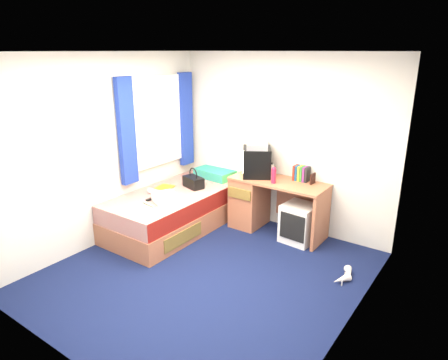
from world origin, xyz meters
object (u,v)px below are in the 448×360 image
Objects in this scene: white_heels at (345,276)px; magazine at (164,188)px; bed at (175,210)px; pink_water_bottle at (274,176)px; aerosol_can at (272,171)px; colour_swatch_fan at (150,204)px; storage_cube at (299,223)px; pillow at (216,173)px; desk at (261,200)px; handbag at (193,182)px; vcr at (257,145)px; picture_frame at (313,179)px; towel at (166,198)px; remote_control at (152,199)px; water_bottle at (155,192)px; crt_tv at (256,162)px.

magazine is at bearing -179.11° from white_heels.
pink_water_bottle is at bearing 25.96° from bed.
colour_swatch_fan is at bearing -127.36° from aerosol_can.
pink_water_bottle reaches higher than storage_cube.
desk is at bearing -9.18° from pillow.
magazine reaches higher than colour_swatch_fan.
vcr is at bearing 45.38° from handbag.
towel is at bearing -136.65° from picture_frame.
desk is at bearing 56.13° from remote_control.
vcr is 1.53m from water_bottle.
aerosol_can is (1.08, 0.80, 0.58)m from bed.
pillow is 1.12× the size of crt_tv.
white_heels is (2.37, -0.80, -0.57)m from pillow.
crt_tv is 2.75× the size of pink_water_bottle.
picture_frame is at bearing 27.66° from bed.
water_bottle is at bearing -139.77° from desk.
crt_tv is 3.35× the size of remote_control.
remote_control reaches higher than storage_cube.
picture_frame is 2.12m from water_bottle.
pink_water_bottle reaches higher than colour_swatch_fan.
storage_cube is (1.60, 0.65, -0.01)m from bed.
pink_water_bottle reaches higher than aerosol_can.
vcr is (0.00, 0.00, 0.24)m from crt_tv.
crt_tv is at bearing 45.36° from handbag.
vcr reaches higher than aerosol_can.
water_bottle is 0.39m from colour_swatch_fan.
aerosol_can reaches higher than magazine.
towel reaches higher than storage_cube.
vcr reaches higher than bed.
storage_cube is 1.98m from water_bottle.
water_bottle is at bearing -173.58° from white_heels.
towel is 0.56m from magazine.
storage_cube is 1.18m from vcr.
picture_frame is at bearing 66.65° from crt_tv.
water_bottle is (-1.81, -1.08, -0.24)m from picture_frame.
vcr is at bearing 57.58° from colour_swatch_fan.
colour_swatch_fan is (0.29, -0.57, -0.00)m from magazine.
pink_water_bottle is 1.58m from magazine.
colour_swatch_fan is (-0.02, -0.85, -0.08)m from handbag.
white_heels is at bearing 10.66° from towel.
desk is at bearing 54.03° from towel.
vcr is 1.12× the size of handbag.
pink_water_bottle reaches higher than bed.
water_bottle reaches higher than remote_control.
magazine is at bearing -159.05° from pink_water_bottle.
aerosol_can reaches higher than storage_cube.
towel is (-0.91, -1.14, -0.25)m from aerosol_can.
crt_tv is at bearing 57.27° from towel.
handbag reaches higher than remote_control.
colour_swatch_fan is at bearing -135.76° from pink_water_bottle.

